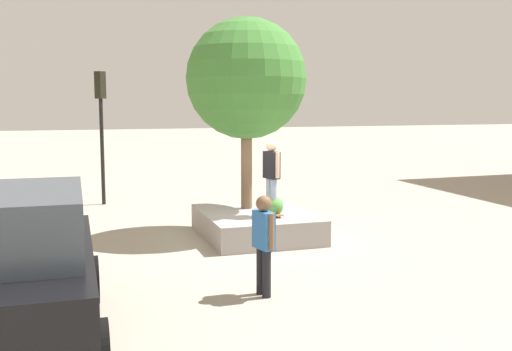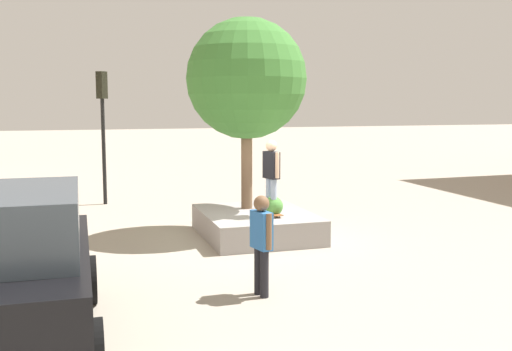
{
  "view_description": "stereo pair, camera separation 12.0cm",
  "coord_description": "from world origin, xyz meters",
  "px_view_note": "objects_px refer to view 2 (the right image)",
  "views": [
    {
      "loc": [
        -13.34,
        4.22,
        3.28
      ],
      "look_at": [
        0.36,
        -0.08,
        1.5
      ],
      "focal_mm": 41.9,
      "sensor_mm": 36.0,
      "label": 1
    },
    {
      "loc": [
        -13.37,
        4.11,
        3.28
      ],
      "look_at": [
        0.36,
        -0.08,
        1.5
      ],
      "focal_mm": 41.9,
      "sensor_mm": 36.0,
      "label": 2
    }
  ],
  "objects_px": {
    "skateboarder": "(271,171)",
    "plaza_tree": "(247,79)",
    "skateboard": "(271,213)",
    "planter_ledge": "(256,224)",
    "sedan_parked": "(13,268)",
    "traffic_light_corner": "(102,114)",
    "passerby_with_bag": "(261,238)"
  },
  "relations": [
    {
      "from": "planter_ledge",
      "to": "traffic_light_corner",
      "type": "xyz_separation_m",
      "value": [
        5.88,
        3.3,
        2.6
      ]
    },
    {
      "from": "skateboarder",
      "to": "passerby_with_bag",
      "type": "relative_size",
      "value": 0.99
    },
    {
      "from": "skateboard",
      "to": "skateboarder",
      "type": "relative_size",
      "value": 0.48
    },
    {
      "from": "planter_ledge",
      "to": "traffic_light_corner",
      "type": "height_order",
      "value": "traffic_light_corner"
    },
    {
      "from": "skateboarder",
      "to": "sedan_parked",
      "type": "height_order",
      "value": "skateboarder"
    },
    {
      "from": "planter_ledge",
      "to": "passerby_with_bag",
      "type": "xyz_separation_m",
      "value": [
        -4.36,
        1.23,
        0.69
      ]
    },
    {
      "from": "skateboarder",
      "to": "sedan_parked",
      "type": "xyz_separation_m",
      "value": [
        -4.88,
        5.23,
        -0.57
      ]
    },
    {
      "from": "skateboard",
      "to": "skateboarder",
      "type": "distance_m",
      "value": 1.01
    },
    {
      "from": "passerby_with_bag",
      "to": "traffic_light_corner",
      "type": "bearing_deg",
      "value": 11.43
    },
    {
      "from": "plaza_tree",
      "to": "planter_ledge",
      "type": "bearing_deg",
      "value": -173.47
    },
    {
      "from": "skateboarder",
      "to": "traffic_light_corner",
      "type": "relative_size",
      "value": 0.41
    },
    {
      "from": "skateboard",
      "to": "skateboarder",
      "type": "height_order",
      "value": "skateboarder"
    },
    {
      "from": "skateboarder",
      "to": "passerby_with_bag",
      "type": "bearing_deg",
      "value": 159.26
    },
    {
      "from": "skateboard",
      "to": "plaza_tree",
      "type": "bearing_deg",
      "value": 13.56
    },
    {
      "from": "traffic_light_corner",
      "to": "passerby_with_bag",
      "type": "relative_size",
      "value": 2.45
    },
    {
      "from": "skateboard",
      "to": "skateboarder",
      "type": "xyz_separation_m",
      "value": [
        0.0,
        0.0,
        1.01
      ]
    },
    {
      "from": "plaza_tree",
      "to": "skateboard",
      "type": "xyz_separation_m",
      "value": [
        -1.13,
        -0.27,
        -3.17
      ]
    },
    {
      "from": "plaza_tree",
      "to": "traffic_light_corner",
      "type": "xyz_separation_m",
      "value": [
        5.3,
        3.24,
        -0.94
      ]
    },
    {
      "from": "skateboard",
      "to": "passerby_with_bag",
      "type": "distance_m",
      "value": 4.08
    },
    {
      "from": "sedan_parked",
      "to": "traffic_light_corner",
      "type": "distance_m",
      "value": 11.59
    },
    {
      "from": "sedan_parked",
      "to": "skateboarder",
      "type": "bearing_deg",
      "value": -46.96
    },
    {
      "from": "planter_ledge",
      "to": "skateboarder",
      "type": "bearing_deg",
      "value": -159.47
    },
    {
      "from": "sedan_parked",
      "to": "passerby_with_bag",
      "type": "bearing_deg",
      "value": -74.11
    },
    {
      "from": "plaza_tree",
      "to": "skateboarder",
      "type": "height_order",
      "value": "plaza_tree"
    },
    {
      "from": "traffic_light_corner",
      "to": "passerby_with_bag",
      "type": "height_order",
      "value": "traffic_light_corner"
    },
    {
      "from": "planter_ledge",
      "to": "skateboarder",
      "type": "relative_size",
      "value": 1.86
    },
    {
      "from": "plaza_tree",
      "to": "skateboard",
      "type": "height_order",
      "value": "plaza_tree"
    },
    {
      "from": "skateboarder",
      "to": "traffic_light_corner",
      "type": "distance_m",
      "value": 7.43
    },
    {
      "from": "skateboarder",
      "to": "plaza_tree",
      "type": "bearing_deg",
      "value": 13.56
    },
    {
      "from": "passerby_with_bag",
      "to": "plaza_tree",
      "type": "bearing_deg",
      "value": -13.3
    },
    {
      "from": "planter_ledge",
      "to": "passerby_with_bag",
      "type": "relative_size",
      "value": 1.85
    },
    {
      "from": "planter_ledge",
      "to": "sedan_parked",
      "type": "xyz_separation_m",
      "value": [
        -5.43,
        5.02,
        0.79
      ]
    }
  ]
}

